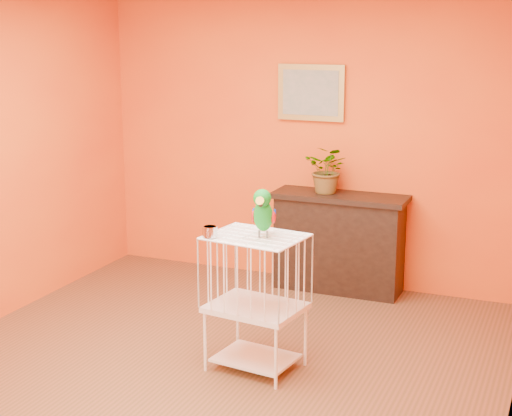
% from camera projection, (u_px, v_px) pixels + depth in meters
% --- Properties ---
extents(ground, '(4.50, 4.50, 0.00)m').
position_uv_depth(ground, '(203.00, 373.00, 5.41)').
color(ground, brown).
rests_on(ground, ground).
extents(room_shell, '(4.50, 4.50, 4.50)m').
position_uv_depth(room_shell, '(200.00, 146.00, 5.04)').
color(room_shell, orange).
rests_on(room_shell, ground).
extents(console_cabinet, '(1.19, 0.43, 0.88)m').
position_uv_depth(console_cabinet, '(339.00, 242.00, 7.01)').
color(console_cabinet, black).
rests_on(console_cabinet, ground).
extents(potted_plant, '(0.43, 0.47, 0.33)m').
position_uv_depth(potted_plant, '(327.00, 175.00, 6.88)').
color(potted_plant, '#26722D').
rests_on(potted_plant, console_cabinet).
extents(framed_picture, '(0.62, 0.04, 0.50)m').
position_uv_depth(framed_picture, '(311.00, 93.00, 6.99)').
color(framed_picture, '#A4863A').
rests_on(framed_picture, room_shell).
extents(birdcage, '(0.68, 0.56, 0.96)m').
position_uv_depth(birdcage, '(256.00, 301.00, 5.38)').
color(birdcage, white).
rests_on(birdcage, ground).
extents(feed_cup, '(0.10, 0.10, 0.07)m').
position_uv_depth(feed_cup, '(210.00, 231.00, 5.23)').
color(feed_cup, silver).
rests_on(feed_cup, birdcage).
extents(parrot, '(0.17, 0.31, 0.34)m').
position_uv_depth(parrot, '(263.00, 212.00, 5.20)').
color(parrot, '#59544C').
rests_on(parrot, birdcage).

